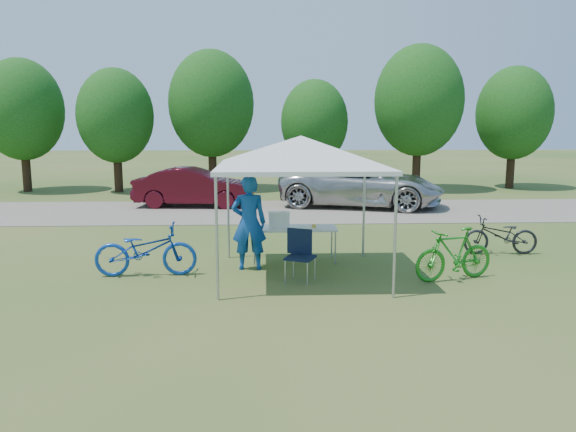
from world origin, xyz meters
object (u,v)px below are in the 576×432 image
at_px(cyclist, 249,223).
at_px(bike_blue, 146,250).
at_px(folding_chair, 300,250).
at_px(sedan, 194,187).
at_px(folding_table, 294,229).
at_px(bike_green, 454,254).
at_px(bike_dark, 501,235).
at_px(cooler, 279,220).
at_px(minivan, 361,184).

distance_m(cyclist, bike_blue, 2.10).
relative_size(folding_chair, sedan, 0.23).
height_order(folding_table, cyclist, cyclist).
xyz_separation_m(bike_green, bike_dark, (1.77, 2.04, -0.07)).
xyz_separation_m(bike_green, sedan, (-6.09, 9.65, 0.20)).
bearing_deg(bike_green, cooler, -133.35).
distance_m(cyclist, minivan, 9.22).
relative_size(folding_table, cyclist, 0.94).
distance_m(folding_chair, cyclist, 1.35).
distance_m(bike_blue, sedan, 9.11).
relative_size(cooler, bike_green, 0.27).
bearing_deg(folding_chair, sedan, 132.11).
bearing_deg(bike_dark, folding_table, -82.19).
bearing_deg(folding_table, cyclist, -146.64).
relative_size(bike_blue, minivan, 0.34).
distance_m(cooler, bike_green, 3.68).
bearing_deg(folding_chair, minivan, 97.15).
bearing_deg(folding_chair, bike_blue, -164.00).
bearing_deg(cooler, folding_chair, -76.34).
height_order(minivan, sedan, minivan).
height_order(folding_chair, minivan, minivan).
bearing_deg(sedan, bike_dark, -129.45).
relative_size(folding_chair, cooler, 2.12).
height_order(folding_table, bike_dark, bike_dark).
bearing_deg(folding_chair, folding_table, 115.00).
height_order(cyclist, sedan, cyclist).
bearing_deg(bike_dark, bike_green, -38.40).
height_order(folding_table, folding_chair, folding_chair).
bearing_deg(folding_chair, bike_green, 20.98).
bearing_deg(bike_dark, minivan, -162.58).
relative_size(folding_chair, bike_dark, 0.58).
bearing_deg(sedan, bike_green, -143.12).
distance_m(cyclist, bike_green, 4.06).
bearing_deg(cooler, bike_dark, 4.84).
bearing_deg(minivan, bike_green, -163.00).
xyz_separation_m(folding_chair, cyclist, (-0.99, 0.84, 0.39)).
xyz_separation_m(folding_chair, bike_green, (2.93, -0.14, -0.07)).
xyz_separation_m(cyclist, bike_green, (3.91, -0.98, -0.46)).
relative_size(folding_table, cooler, 3.96).
relative_size(cyclist, minivan, 0.34).
distance_m(folding_table, bike_dark, 4.76).
relative_size(bike_blue, bike_dark, 1.17).
distance_m(folding_table, sedan, 8.63).
distance_m(folding_table, minivan, 8.29).
distance_m(bike_dark, sedan, 10.95).
height_order(bike_blue, minivan, minivan).
bearing_deg(sedan, bike_blue, -174.30).
xyz_separation_m(cyclist, bike_dark, (5.69, 1.06, -0.53)).
bearing_deg(bike_dark, sedan, -131.42).
bearing_deg(bike_blue, minivan, -35.82).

